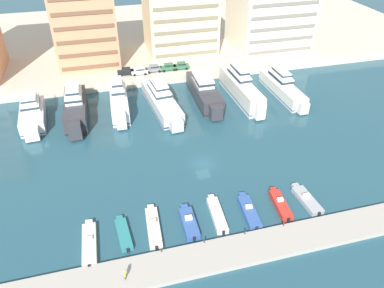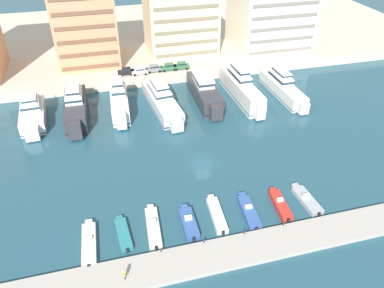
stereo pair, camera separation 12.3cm
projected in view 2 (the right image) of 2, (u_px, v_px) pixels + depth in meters
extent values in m
plane|color=#234C5B|center=(203.00, 164.00, 67.86)|extent=(400.00, 400.00, 0.00)
cube|color=beige|center=(144.00, 36.00, 121.95)|extent=(180.00, 70.00, 2.18)
cube|color=#A8A399|center=(245.00, 249.00, 51.48)|extent=(120.00, 5.15, 0.72)
cube|color=white|center=(33.00, 116.00, 79.14)|extent=(5.46, 12.55, 2.91)
cube|color=white|center=(32.00, 133.00, 73.43)|extent=(2.78, 2.55, 2.47)
cube|color=#334C7F|center=(34.00, 119.00, 79.68)|extent=(5.51, 12.68, 0.24)
cube|color=white|center=(31.00, 104.00, 78.57)|extent=(4.03, 5.36, 1.64)
cube|color=#233342|center=(30.00, 103.00, 78.48)|extent=(4.09, 5.41, 0.59)
cube|color=white|center=(29.00, 98.00, 77.77)|extent=(3.15, 4.18, 1.18)
cube|color=#233342|center=(29.00, 98.00, 77.70)|extent=(3.19, 4.22, 0.42)
cylinder|color=silver|center=(27.00, 90.00, 77.53)|extent=(0.16, 0.16, 1.80)
cube|color=white|center=(35.00, 104.00, 84.69)|extent=(4.16, 1.11, 0.20)
cube|color=#333338|center=(76.00, 109.00, 80.30)|extent=(4.80, 15.63, 3.99)
cube|color=#333338|center=(75.00, 130.00, 73.25)|extent=(2.49, 2.27, 3.39)
cube|color=black|center=(77.00, 114.00, 81.04)|extent=(4.84, 15.79, 0.24)
cube|color=white|center=(74.00, 96.00, 79.69)|extent=(3.61, 6.60, 1.43)
cube|color=#233342|center=(74.00, 95.00, 79.61)|extent=(3.66, 6.67, 0.51)
cube|color=white|center=(73.00, 90.00, 78.90)|extent=(2.82, 5.15, 1.34)
cube|color=#233342|center=(73.00, 89.00, 78.82)|extent=(2.85, 5.20, 0.48)
cylinder|color=silver|center=(71.00, 81.00, 78.79)|extent=(0.16, 0.16, 1.80)
cube|color=#333338|center=(77.00, 96.00, 87.37)|extent=(3.79, 0.99, 0.20)
cube|color=white|center=(120.00, 104.00, 82.04)|extent=(4.27, 13.02, 4.26)
cube|color=white|center=(121.00, 120.00, 76.16)|extent=(2.07, 1.90, 3.62)
cube|color=#334C7F|center=(120.00, 109.00, 82.83)|extent=(4.31, 13.15, 0.24)
cube|color=white|center=(118.00, 89.00, 81.10)|extent=(3.09, 5.54, 1.76)
cube|color=#233342|center=(118.00, 89.00, 81.00)|extent=(3.13, 5.59, 0.63)
cube|color=white|center=(117.00, 83.00, 80.19)|extent=(2.41, 4.32, 1.44)
cube|color=#233342|center=(117.00, 82.00, 80.10)|extent=(2.44, 4.36, 0.52)
cylinder|color=silver|center=(116.00, 74.00, 79.91)|extent=(0.16, 0.16, 1.80)
cube|color=white|center=(119.00, 94.00, 88.12)|extent=(3.11, 1.06, 0.20)
cube|color=silver|center=(162.00, 102.00, 84.03)|extent=(6.37, 18.93, 2.91)
cube|color=silver|center=(176.00, 125.00, 76.03)|extent=(2.76, 2.55, 2.47)
cube|color=black|center=(162.00, 106.00, 84.57)|extent=(6.44, 19.12, 0.24)
cube|color=white|center=(160.00, 91.00, 83.84)|extent=(4.34, 8.11, 1.54)
cube|color=#233342|center=(160.00, 90.00, 83.75)|extent=(4.39, 8.19, 0.55)
cube|color=white|center=(159.00, 85.00, 83.03)|extent=(3.39, 6.33, 1.31)
cube|color=#233342|center=(159.00, 84.00, 82.95)|extent=(3.43, 6.39, 0.47)
cylinder|color=silver|center=(158.00, 76.00, 83.04)|extent=(0.16, 0.16, 1.80)
cube|color=silver|center=(151.00, 87.00, 91.91)|extent=(4.01, 1.27, 0.20)
cube|color=#333338|center=(204.00, 92.00, 87.21)|extent=(5.16, 17.22, 3.60)
cube|color=#333338|center=(216.00, 112.00, 79.48)|extent=(2.66, 2.43, 3.06)
cube|color=black|center=(204.00, 97.00, 87.88)|extent=(5.21, 17.39, 0.24)
cube|color=white|center=(203.00, 80.00, 86.73)|extent=(3.87, 7.28, 1.66)
cube|color=#233342|center=(203.00, 79.00, 86.64)|extent=(3.92, 7.35, 0.60)
cylinder|color=silver|center=(202.00, 71.00, 86.61)|extent=(0.16, 0.16, 1.80)
cube|color=#333338|center=(195.00, 80.00, 94.86)|extent=(4.04, 1.00, 0.20)
cube|color=silver|center=(241.00, 90.00, 87.46)|extent=(4.27, 19.19, 4.37)
cube|color=silver|center=(260.00, 111.00, 79.22)|extent=(2.11, 1.92, 3.71)
cube|color=#334C7F|center=(240.00, 95.00, 88.27)|extent=(4.31, 19.38, 0.24)
cube|color=white|center=(240.00, 76.00, 86.89)|extent=(3.14, 8.10, 1.60)
cube|color=#233342|center=(240.00, 75.00, 86.80)|extent=(3.18, 8.18, 0.58)
cube|color=white|center=(240.00, 70.00, 86.04)|extent=(2.45, 6.32, 1.36)
cube|color=#233342|center=(240.00, 69.00, 85.97)|extent=(2.48, 6.38, 0.49)
cylinder|color=silver|center=(238.00, 61.00, 86.09)|extent=(0.16, 0.16, 1.80)
cube|color=silver|center=(226.00, 76.00, 95.90)|extent=(3.20, 0.99, 0.20)
cube|color=silver|center=(282.00, 89.00, 89.39)|extent=(4.23, 17.70, 3.01)
cube|color=silver|center=(303.00, 108.00, 81.71)|extent=(2.16, 1.97, 2.56)
cube|color=#334C7F|center=(282.00, 93.00, 89.95)|extent=(4.27, 17.87, 0.24)
cube|color=white|center=(281.00, 78.00, 89.11)|extent=(3.16, 7.46, 1.63)
cube|color=#233342|center=(281.00, 77.00, 89.02)|extent=(3.20, 7.54, 0.59)
cube|color=white|center=(282.00, 72.00, 88.33)|extent=(2.47, 5.82, 1.11)
cube|color=#233342|center=(282.00, 72.00, 88.26)|extent=(2.50, 5.88, 0.40)
cylinder|color=silver|center=(280.00, 65.00, 88.37)|extent=(0.16, 0.16, 1.80)
cube|color=silver|center=(265.00, 76.00, 97.09)|extent=(3.29, 0.97, 0.20)
cube|color=beige|center=(89.00, 244.00, 52.14)|extent=(2.17, 7.50, 0.83)
cube|color=beige|center=(89.00, 223.00, 55.42)|extent=(1.09, 0.90, 0.70)
cube|color=silver|center=(88.00, 238.00, 52.24)|extent=(1.08, 0.63, 0.38)
cube|color=#283847|center=(88.00, 237.00, 52.43)|extent=(0.97, 0.11, 0.23)
cube|color=black|center=(89.00, 266.00, 48.93)|extent=(0.37, 0.29, 0.60)
cube|color=teal|center=(123.00, 234.00, 53.70)|extent=(2.09, 6.01, 0.70)
cube|color=teal|center=(119.00, 218.00, 56.25)|extent=(0.97, 0.82, 0.60)
cube|color=black|center=(127.00, 250.00, 51.18)|extent=(0.38, 0.31, 0.60)
cube|color=beige|center=(153.00, 227.00, 54.75)|extent=(2.36, 7.69, 0.76)
cube|color=beige|center=(150.00, 208.00, 58.10)|extent=(1.06, 0.89, 0.65)
cube|color=silver|center=(153.00, 221.00, 54.83)|extent=(1.05, 0.67, 0.58)
cube|color=#283847|center=(152.00, 220.00, 55.01)|extent=(0.92, 0.14, 0.35)
cube|color=black|center=(156.00, 248.00, 51.46)|extent=(0.38, 0.30, 0.60)
cube|color=#33569E|center=(189.00, 224.00, 55.19)|extent=(2.14, 5.90, 1.01)
cube|color=#33569E|center=(184.00, 208.00, 57.85)|extent=(1.11, 0.92, 0.86)
cube|color=silver|center=(188.00, 218.00, 55.09)|extent=(1.11, 0.63, 0.58)
cube|color=#283847|center=(188.00, 216.00, 55.26)|extent=(0.99, 0.11, 0.35)
cube|color=black|center=(194.00, 239.00, 52.63)|extent=(0.37, 0.29, 0.60)
cube|color=white|center=(217.00, 215.00, 56.70)|extent=(2.19, 7.15, 0.91)
cube|color=white|center=(211.00, 198.00, 59.82)|extent=(0.99, 0.83, 0.78)
cube|color=silver|center=(216.00, 209.00, 56.72)|extent=(0.98, 0.66, 0.52)
cube|color=#283847|center=(216.00, 207.00, 56.90)|extent=(0.86, 0.14, 0.31)
cube|color=black|center=(223.00, 233.00, 53.63)|extent=(0.38, 0.30, 0.60)
cube|color=#33569E|center=(249.00, 212.00, 57.18)|extent=(2.47, 6.89, 0.92)
cube|color=#33569E|center=(242.00, 196.00, 60.22)|extent=(1.12, 0.95, 0.78)
cube|color=silver|center=(249.00, 207.00, 57.20)|extent=(1.10, 0.68, 0.45)
cube|color=#283847|center=(248.00, 205.00, 57.39)|extent=(0.96, 0.16, 0.27)
cube|color=black|center=(257.00, 229.00, 54.22)|extent=(0.38, 0.31, 0.60)
cube|color=red|center=(280.00, 205.00, 58.32)|extent=(2.26, 6.35, 1.06)
cube|color=red|center=(273.00, 191.00, 61.11)|extent=(1.00, 0.85, 0.90)
cube|color=silver|center=(280.00, 200.00, 58.25)|extent=(0.99, 0.68, 0.49)
cube|color=#283847|center=(279.00, 198.00, 58.44)|extent=(0.85, 0.16, 0.29)
cube|color=black|center=(289.00, 220.00, 55.57)|extent=(0.38, 0.31, 0.60)
cube|color=#9EA3A8|center=(307.00, 200.00, 59.41)|extent=(2.42, 6.36, 0.78)
cube|color=#9EA3A8|center=(295.00, 186.00, 62.17)|extent=(1.19, 1.00, 0.66)
cube|color=silver|center=(306.00, 196.00, 59.40)|extent=(1.18, 0.66, 0.53)
cube|color=#283847|center=(305.00, 194.00, 59.57)|extent=(1.04, 0.14, 0.32)
cube|color=black|center=(319.00, 214.00, 56.74)|extent=(0.37, 0.30, 0.60)
cube|color=black|center=(126.00, 72.00, 94.05)|extent=(4.16, 1.86, 0.80)
cube|color=black|center=(126.00, 69.00, 93.66)|extent=(2.16, 1.64, 0.68)
cube|color=#1E2833|center=(126.00, 69.00, 93.66)|extent=(2.12, 1.65, 0.37)
cylinder|color=black|center=(121.00, 75.00, 93.36)|extent=(0.65, 0.24, 0.64)
cylinder|color=black|center=(121.00, 73.00, 94.72)|extent=(0.65, 0.24, 0.64)
cylinder|color=black|center=(132.00, 74.00, 93.84)|extent=(0.65, 0.24, 0.64)
cylinder|color=black|center=(131.00, 72.00, 95.21)|extent=(0.65, 0.24, 0.64)
cube|color=white|center=(140.00, 72.00, 94.25)|extent=(4.15, 1.83, 0.80)
cube|color=white|center=(140.00, 69.00, 93.86)|extent=(2.15, 1.63, 0.68)
cube|color=#1E2833|center=(140.00, 69.00, 93.86)|extent=(2.11, 1.64, 0.37)
cylinder|color=black|center=(135.00, 75.00, 93.55)|extent=(0.65, 0.24, 0.64)
cylinder|color=black|center=(134.00, 72.00, 94.91)|extent=(0.65, 0.24, 0.64)
cylinder|color=black|center=(146.00, 74.00, 94.05)|extent=(0.65, 0.24, 0.64)
cylinder|color=black|center=(145.00, 71.00, 95.41)|extent=(0.65, 0.24, 0.64)
cube|color=slate|center=(154.00, 69.00, 95.52)|extent=(4.15, 1.82, 0.80)
cube|color=slate|center=(154.00, 66.00, 95.14)|extent=(2.14, 1.62, 0.68)
cube|color=#1E2833|center=(154.00, 66.00, 95.14)|extent=(2.10, 1.63, 0.37)
cylinder|color=black|center=(149.00, 73.00, 94.77)|extent=(0.65, 0.24, 0.64)
cylinder|color=black|center=(148.00, 70.00, 96.11)|extent=(0.65, 0.24, 0.64)
cylinder|color=black|center=(160.00, 71.00, 95.40)|extent=(0.65, 0.24, 0.64)
cylinder|color=black|center=(158.00, 69.00, 96.74)|extent=(0.65, 0.24, 0.64)
cube|color=#2D6642|center=(169.00, 68.00, 96.30)|extent=(4.15, 1.82, 0.80)
cube|color=#2D6642|center=(169.00, 65.00, 95.91)|extent=(2.14, 1.62, 0.68)
cube|color=#1E2833|center=(169.00, 65.00, 95.91)|extent=(2.10, 1.63, 0.37)
cylinder|color=black|center=(164.00, 71.00, 95.54)|extent=(0.65, 0.24, 0.64)
cylinder|color=black|center=(163.00, 68.00, 96.88)|extent=(0.65, 0.24, 0.64)
cylinder|color=black|center=(175.00, 70.00, 96.17)|extent=(0.65, 0.24, 0.64)
cylinder|color=black|center=(173.00, 67.00, 97.51)|extent=(0.65, 0.24, 0.64)
cube|color=#2D6642|center=(181.00, 66.00, 96.99)|extent=(4.18, 1.90, 0.80)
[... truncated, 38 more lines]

